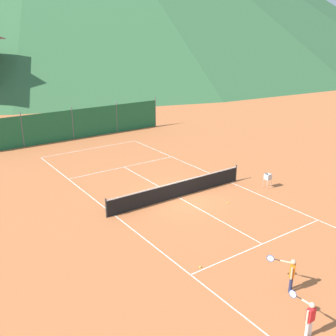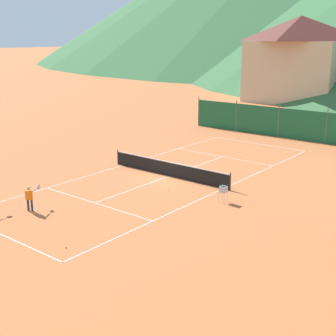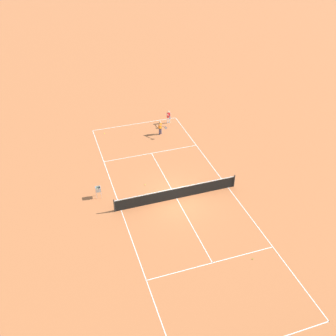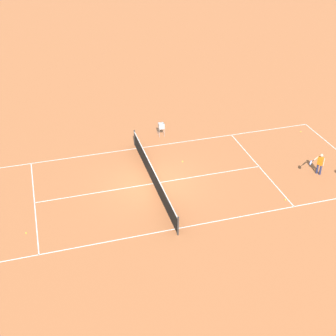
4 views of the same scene
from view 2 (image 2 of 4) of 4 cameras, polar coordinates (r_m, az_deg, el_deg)
name	(u,v)px [view 2 (image 2 of 4)]	position (r m, az deg, el deg)	size (l,w,h in m)	color
ground_plane	(169,176)	(29.94, 0.11, -0.99)	(600.00, 600.00, 0.00)	#BC6638
court_line_markings	(169,176)	(29.94, 0.11, -0.98)	(8.25, 23.85, 0.01)	white
tennis_net	(169,169)	(29.80, 0.11, -0.07)	(9.18, 0.08, 1.06)	#2D2D2D
windscreen_fence_far	(278,122)	(42.54, 13.31, 5.45)	(17.28, 0.08, 2.90)	#1E6038
player_far_service	(30,197)	(24.87, -16.49, -3.36)	(0.54, 1.09, 1.32)	#23284C
tennis_ball_near_corner	(168,190)	(27.21, 0.01, -2.66)	(0.07, 0.07, 0.07)	#CCE033
tennis_ball_mid_court	(56,189)	(28.13, -13.48, -2.48)	(0.07, 0.07, 0.07)	#CCE033
tennis_ball_alley_right	(200,150)	(36.67, 3.88, 2.18)	(0.07, 0.07, 0.07)	#CCE033
tennis_ball_alley_left	(66,247)	(20.53, -12.36, -9.42)	(0.07, 0.07, 0.07)	#CCE033
ball_hopper	(223,190)	(25.31, 6.78, -2.72)	(0.36, 0.36, 0.89)	#B7B7BC
alpine_chalet	(299,58)	(65.79, 15.63, 12.78)	(13.00, 10.00, 11.20)	#C6B28E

